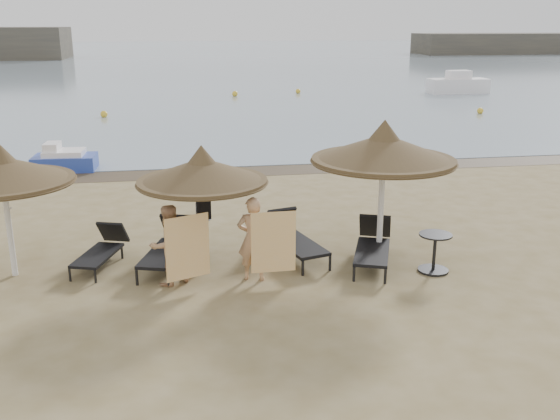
% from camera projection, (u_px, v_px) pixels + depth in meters
% --- Properties ---
extents(ground, '(160.00, 160.00, 0.00)m').
position_uv_depth(ground, '(243.00, 288.00, 11.60)').
color(ground, '#98875F').
rests_on(ground, ground).
extents(sea, '(200.00, 140.00, 0.03)m').
position_uv_depth(sea, '(182.00, 56.00, 87.12)').
color(sea, gray).
rests_on(sea, ground).
extents(wet_sand_strip, '(200.00, 1.60, 0.01)m').
position_uv_depth(wet_sand_strip, '(212.00, 172.00, 20.47)').
color(wet_sand_strip, '#4E412F').
rests_on(wet_sand_strip, ground).
extents(palapa_left, '(2.65, 2.65, 2.63)m').
position_uv_depth(palapa_left, '(2.00, 171.00, 11.57)').
color(palapa_left, white).
rests_on(palapa_left, ground).
extents(palapa_center, '(2.54, 2.54, 2.52)m').
position_uv_depth(palapa_center, '(202.00, 171.00, 11.89)').
color(palapa_center, white).
rests_on(palapa_center, ground).
extents(palapa_right, '(2.93, 2.93, 2.91)m').
position_uv_depth(palapa_right, '(384.00, 149.00, 12.41)').
color(palapa_right, white).
rests_on(palapa_right, ground).
extents(lounger_far_left, '(1.07, 1.79, 0.76)m').
position_uv_depth(lounger_far_left, '(102.00, 248.00, 12.62)').
color(lounger_far_left, black).
rests_on(lounger_far_left, ground).
extents(lounger_near_left, '(1.24, 2.14, 0.91)m').
position_uv_depth(lounger_near_left, '(170.00, 245.00, 12.60)').
color(lounger_near_left, black).
rests_on(lounger_near_left, ground).
extents(lounger_near_right, '(1.19, 2.12, 0.90)m').
position_uv_depth(lounger_near_right, '(292.00, 237.00, 13.11)').
color(lounger_near_right, black).
rests_on(lounger_near_right, ground).
extents(lounger_far_right, '(1.29, 2.06, 0.88)m').
position_uv_depth(lounger_far_right, '(373.00, 244.00, 12.71)').
color(lounger_far_right, black).
rests_on(lounger_far_right, ground).
extents(side_table, '(0.64, 0.64, 0.78)m').
position_uv_depth(side_table, '(434.00, 254.00, 12.26)').
color(side_table, black).
rests_on(side_table, ground).
extents(person_left, '(0.98, 0.87, 1.79)m').
position_uv_depth(person_left, '(168.00, 239.00, 11.53)').
color(person_left, tan).
rests_on(person_left, ground).
extents(person_right, '(0.98, 0.75, 1.90)m').
position_uv_depth(person_right, '(253.00, 232.00, 11.72)').
color(person_right, tan).
rests_on(person_right, ground).
extents(towel_left, '(0.80, 0.35, 1.21)m').
position_uv_depth(towel_left, '(188.00, 247.00, 11.27)').
color(towel_left, orange).
rests_on(towel_left, ground).
extents(towel_right, '(0.85, 0.04, 1.19)m').
position_uv_depth(towel_right, '(273.00, 242.00, 11.57)').
color(towel_right, orange).
rests_on(towel_right, ground).
extents(bag_patterned, '(0.29, 0.18, 0.35)m').
position_uv_depth(bag_patterned, '(203.00, 211.00, 12.30)').
color(bag_patterned, silver).
rests_on(bag_patterned, ground).
extents(bag_dark, '(0.28, 0.17, 0.38)m').
position_uv_depth(bag_dark, '(204.00, 210.00, 11.94)').
color(bag_dark, black).
rests_on(bag_dark, ground).
extents(pedal_boat, '(2.05, 1.27, 0.93)m').
position_uv_depth(pedal_boat, '(64.00, 160.00, 20.66)').
color(pedal_boat, '#2B45B0').
rests_on(pedal_boat, ground).
extents(buoy_left, '(0.36, 0.36, 0.36)m').
position_uv_depth(buoy_left, '(104.00, 114.00, 31.95)').
color(buoy_left, yellow).
rests_on(buoy_left, ground).
extents(buoy_mid, '(0.37, 0.37, 0.37)m').
position_uv_depth(buoy_mid, '(235.00, 94.00, 40.91)').
color(buoy_mid, yellow).
rests_on(buoy_mid, ground).
extents(buoy_right, '(0.34, 0.34, 0.34)m').
position_uv_depth(buoy_right, '(480.00, 111.00, 33.25)').
color(buoy_right, yellow).
rests_on(buoy_right, ground).
extents(buoy_extra, '(0.33, 0.33, 0.33)m').
position_uv_depth(buoy_extra, '(298.00, 91.00, 42.59)').
color(buoy_extra, yellow).
rests_on(buoy_extra, ground).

